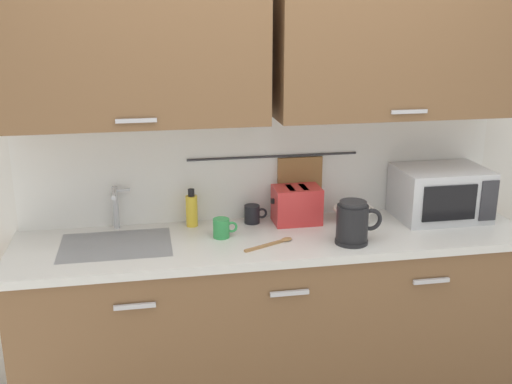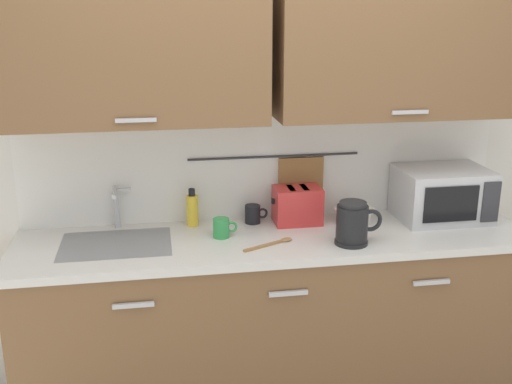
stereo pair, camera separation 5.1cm
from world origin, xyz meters
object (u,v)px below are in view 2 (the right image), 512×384
microwave (442,194)px  mug_by_kettle (253,214)px  dish_soap_bottle (192,209)px  mug_near_sink (222,228)px  toaster (297,205)px  wooden_spoon (274,243)px  electric_kettle (353,223)px  mixing_bowl (354,214)px

microwave → mug_by_kettle: 1.00m
dish_soap_bottle → mug_near_sink: dish_soap_bottle is taller
microwave → dish_soap_bottle: bearing=175.3°
mug_near_sink → toaster: (0.41, 0.14, 0.05)m
mug_by_kettle → microwave: bearing=-5.4°
microwave → wooden_spoon: microwave is taller
wooden_spoon → dish_soap_bottle: bearing=138.2°
microwave → toaster: (-0.77, 0.06, -0.04)m
wooden_spoon → mug_near_sink: bearing=150.1°
electric_kettle → dish_soap_bottle: size_ratio=1.16×
toaster → wooden_spoon: toaster is taller
dish_soap_bottle → mug_by_kettle: bearing=-2.4°
mixing_bowl → mug_by_kettle: mug_by_kettle is taller
dish_soap_bottle → toaster: (0.54, -0.05, 0.01)m
mixing_bowl → mug_by_kettle: (-0.52, 0.08, 0.00)m
microwave → mug_by_kettle: bearing=174.6°
electric_kettle → mixing_bowl: electric_kettle is taller
mug_near_sink → toaster: size_ratio=0.47×
electric_kettle → mixing_bowl: size_ratio=1.06×
microwave → wooden_spoon: (-0.94, -0.22, -0.13)m
toaster → wooden_spoon: (-0.18, -0.28, -0.09)m
mug_near_sink → wooden_spoon: bearing=-29.9°
dish_soap_bottle → mug_near_sink: bearing=-55.8°
toaster → mixing_bowl: bearing=-8.3°
mixing_bowl → microwave: bearing=-2.1°
mug_near_sink → mixing_bowl: (0.71, 0.10, -0.00)m
mug_near_sink → toaster: toaster is taller
mixing_bowl → toaster: bearing=171.7°
toaster → electric_kettle: bearing=-60.1°
dish_soap_bottle → toaster: bearing=-5.0°
toaster → wooden_spoon: 0.34m
mixing_bowl → wooden_spoon: (-0.47, -0.23, -0.04)m
microwave → mug_near_sink: microwave is taller
microwave → toaster: bearing=175.5°
electric_kettle → wooden_spoon: electric_kettle is taller
mixing_bowl → toaster: 0.30m
mug_near_sink → electric_kettle: bearing=-17.4°
toaster → mug_by_kettle: toaster is taller
microwave → electric_kettle: microwave is taller
electric_kettle → dish_soap_bottle: 0.82m
mug_near_sink → microwave: bearing=4.0°
electric_kettle → dish_soap_bottle: (-0.73, 0.38, -0.01)m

